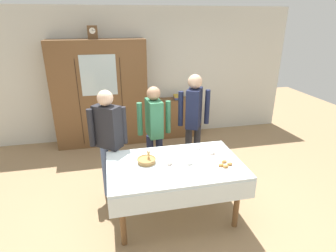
% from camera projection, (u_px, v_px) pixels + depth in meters
% --- Properties ---
extents(ground_plane, '(12.00, 12.00, 0.00)m').
position_uv_depth(ground_plane, '(171.00, 205.00, 3.86)').
color(ground_plane, '#997A56').
rests_on(ground_plane, ground).
extents(back_wall, '(6.40, 0.10, 2.70)m').
position_uv_depth(back_wall, '(143.00, 75.00, 5.77)').
color(back_wall, silver).
rests_on(back_wall, ground).
extents(dining_table, '(1.67, 1.04, 0.78)m').
position_uv_depth(dining_table, '(175.00, 172.00, 3.40)').
color(dining_table, brown).
rests_on(dining_table, ground).
extents(wall_cabinet, '(1.82, 0.46, 2.11)m').
position_uv_depth(wall_cabinet, '(101.00, 94.00, 5.43)').
color(wall_cabinet, brown).
rests_on(wall_cabinet, ground).
extents(mantel_clock, '(0.18, 0.11, 0.24)m').
position_uv_depth(mantel_clock, '(93.00, 32.00, 4.99)').
color(mantel_clock, brown).
rests_on(mantel_clock, wall_cabinet).
extents(bookshelf_low, '(1.04, 0.35, 0.84)m').
position_uv_depth(bookshelf_low, '(177.00, 117.00, 6.03)').
color(bookshelf_low, brown).
rests_on(bookshelf_low, ground).
extents(book_stack, '(0.15, 0.22, 0.09)m').
position_uv_depth(book_stack, '(177.00, 97.00, 5.86)').
color(book_stack, '#2D5184').
rests_on(book_stack, bookshelf_low).
extents(tea_cup_near_right, '(0.13, 0.13, 0.06)m').
position_uv_depth(tea_cup_near_right, '(189.00, 162.00, 3.37)').
color(tea_cup_near_right, white).
rests_on(tea_cup_near_right, dining_table).
extents(tea_cup_mid_left, '(0.13, 0.13, 0.06)m').
position_uv_depth(tea_cup_mid_left, '(198.00, 148.00, 3.76)').
color(tea_cup_mid_left, white).
rests_on(tea_cup_mid_left, dining_table).
extents(tea_cup_mid_right, '(0.13, 0.13, 0.06)m').
position_uv_depth(tea_cup_mid_right, '(212.00, 152.00, 3.63)').
color(tea_cup_mid_right, white).
rests_on(tea_cup_mid_right, dining_table).
extents(tea_cup_near_left, '(0.13, 0.13, 0.06)m').
position_uv_depth(tea_cup_near_left, '(169.00, 162.00, 3.37)').
color(tea_cup_near_left, white).
rests_on(tea_cup_near_left, dining_table).
extents(bread_basket, '(0.24, 0.24, 0.16)m').
position_uv_depth(bread_basket, '(147.00, 160.00, 3.41)').
color(bread_basket, '#9E7542').
rests_on(bread_basket, dining_table).
extents(pastry_plate, '(0.28, 0.28, 0.05)m').
position_uv_depth(pastry_plate, '(225.00, 165.00, 3.33)').
color(pastry_plate, white).
rests_on(pastry_plate, dining_table).
extents(spoon_front_edge, '(0.12, 0.02, 0.01)m').
position_uv_depth(spoon_front_edge, '(205.00, 159.00, 3.49)').
color(spoon_front_edge, silver).
rests_on(spoon_front_edge, dining_table).
extents(spoon_near_left, '(0.12, 0.02, 0.01)m').
position_uv_depth(spoon_near_left, '(174.00, 177.00, 3.11)').
color(spoon_near_left, silver).
rests_on(spoon_near_left, dining_table).
extents(spoon_near_right, '(0.12, 0.02, 0.01)m').
position_uv_depth(spoon_near_right, '(126.00, 178.00, 3.08)').
color(spoon_near_right, silver).
rests_on(spoon_near_right, dining_table).
extents(person_behind_table_left, '(0.52, 0.41, 1.67)m').
position_uv_depth(person_behind_table_left, '(194.00, 115.00, 4.37)').
color(person_behind_table_left, '#232328').
rests_on(person_behind_table_left, ground).
extents(person_near_right_end, '(0.52, 0.38, 1.60)m').
position_uv_depth(person_near_right_end, '(108.00, 135.00, 3.76)').
color(person_near_right_end, slate).
rests_on(person_near_right_end, ground).
extents(person_by_cabinet, '(0.52, 0.38, 1.53)m').
position_uv_depth(person_by_cabinet, '(154.00, 125.00, 4.21)').
color(person_by_cabinet, '#191E38').
rests_on(person_by_cabinet, ground).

